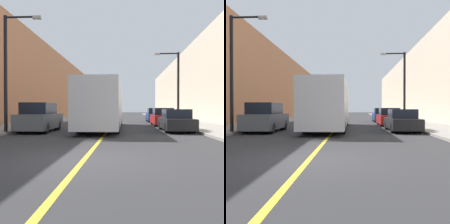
% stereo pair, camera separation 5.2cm
% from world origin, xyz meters
% --- Properties ---
extents(ground_plane, '(200.00, 200.00, 0.00)m').
position_xyz_m(ground_plane, '(0.00, 0.00, 0.00)').
color(ground_plane, '#2D2D30').
extents(sidewalk_left, '(3.76, 72.00, 0.14)m').
position_xyz_m(sidewalk_left, '(-7.43, 30.00, 0.07)').
color(sidewalk_left, gray).
rests_on(sidewalk_left, ground).
extents(sidewalk_right, '(3.76, 72.00, 0.14)m').
position_xyz_m(sidewalk_right, '(7.43, 30.00, 0.07)').
color(sidewalk_right, gray).
rests_on(sidewalk_right, ground).
extents(building_row_left, '(4.00, 72.00, 10.20)m').
position_xyz_m(building_row_left, '(-11.32, 30.00, 5.10)').
color(building_row_left, '#B2724C').
rests_on(building_row_left, ground).
extents(building_row_right, '(4.00, 72.00, 9.68)m').
position_xyz_m(building_row_right, '(11.32, 30.00, 4.84)').
color(building_row_right, beige).
rests_on(building_row_right, ground).
extents(road_center_line, '(0.16, 72.00, 0.01)m').
position_xyz_m(road_center_line, '(0.00, 30.00, 0.00)').
color(road_center_line, gold).
rests_on(road_center_line, ground).
extents(bus, '(2.58, 12.24, 3.23)m').
position_xyz_m(bus, '(-0.45, 11.76, 1.73)').
color(bus, silver).
rests_on(bus, ground).
extents(parked_suv_left, '(1.88, 4.57, 1.86)m').
position_xyz_m(parked_suv_left, '(-4.37, 9.12, 0.86)').
color(parked_suv_left, '#51565B').
rests_on(parked_suv_left, ground).
extents(car_right_near, '(1.80, 4.63, 1.46)m').
position_xyz_m(car_right_near, '(4.48, 9.86, 0.66)').
color(car_right_near, black).
rests_on(car_right_near, ground).
extents(car_right_mid, '(1.81, 4.45, 1.56)m').
position_xyz_m(car_right_mid, '(4.45, 15.81, 0.70)').
color(car_right_mid, maroon).
rests_on(car_right_mid, ground).
extents(car_right_far, '(1.78, 4.44, 1.57)m').
position_xyz_m(car_right_far, '(4.48, 22.32, 0.70)').
color(car_right_far, navy).
rests_on(car_right_far, ground).
extents(street_lamp_left, '(2.24, 0.24, 6.80)m').
position_xyz_m(street_lamp_left, '(-5.66, 7.48, 4.02)').
color(street_lamp_left, black).
rests_on(street_lamp_left, sidewalk_left).
extents(street_lamp_right, '(2.24, 0.24, 6.36)m').
position_xyz_m(street_lamp_right, '(5.65, 16.03, 3.79)').
color(street_lamp_right, black).
rests_on(street_lamp_right, sidewalk_right).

